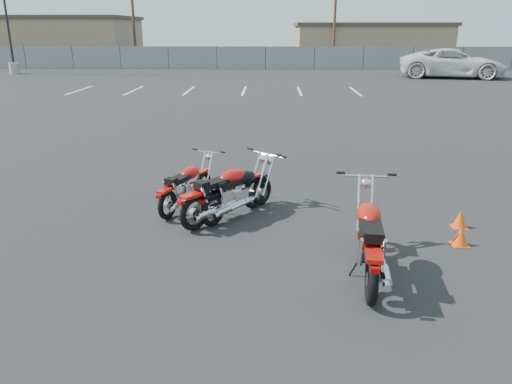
{
  "coord_description": "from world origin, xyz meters",
  "views": [
    {
      "loc": [
        0.42,
        -7.28,
        3.25
      ],
      "look_at": [
        0.2,
        0.6,
        0.65
      ],
      "focal_mm": 35.0,
      "sensor_mm": 36.0,
      "label": 1
    }
  ],
  "objects_px": {
    "motorcycle_second_black": "(238,192)",
    "motorcycle_third_red": "(226,193)",
    "motorcycle_rear_red": "(369,239)",
    "motorcycle_front_red": "(186,186)",
    "white_van": "(454,55)"
  },
  "relations": [
    {
      "from": "motorcycle_second_black",
      "to": "motorcycle_third_red",
      "type": "height_order",
      "value": "motorcycle_third_red"
    },
    {
      "from": "motorcycle_front_red",
      "to": "motorcycle_second_black",
      "type": "relative_size",
      "value": 1.03
    },
    {
      "from": "motorcycle_second_black",
      "to": "motorcycle_front_red",
      "type": "bearing_deg",
      "value": 160.21
    },
    {
      "from": "motorcycle_second_black",
      "to": "motorcycle_third_red",
      "type": "xyz_separation_m",
      "value": [
        -0.21,
        -0.18,
        0.04
      ]
    },
    {
      "from": "motorcycle_front_red",
      "to": "white_van",
      "type": "bearing_deg",
      "value": 62.13
    },
    {
      "from": "motorcycle_rear_red",
      "to": "motorcycle_third_red",
      "type": "bearing_deg",
      "value": 136.13
    },
    {
      "from": "motorcycle_second_black",
      "to": "motorcycle_rear_red",
      "type": "xyz_separation_m",
      "value": [
        1.92,
        -2.23,
        0.08
      ]
    },
    {
      "from": "motorcycle_front_red",
      "to": "motorcycle_third_red",
      "type": "relative_size",
      "value": 0.98
    },
    {
      "from": "motorcycle_second_black",
      "to": "motorcycle_third_red",
      "type": "bearing_deg",
      "value": -140.3
    },
    {
      "from": "motorcycle_third_red",
      "to": "motorcycle_rear_red",
      "type": "distance_m",
      "value": 2.96
    },
    {
      "from": "motorcycle_front_red",
      "to": "motorcycle_rear_red",
      "type": "distance_m",
      "value": 3.91
    },
    {
      "from": "motorcycle_second_black",
      "to": "motorcycle_third_red",
      "type": "distance_m",
      "value": 0.28
    },
    {
      "from": "motorcycle_rear_red",
      "to": "motorcycle_front_red",
      "type": "bearing_deg",
      "value": 138.45
    },
    {
      "from": "motorcycle_third_red",
      "to": "motorcycle_rear_red",
      "type": "height_order",
      "value": "motorcycle_rear_red"
    },
    {
      "from": "white_van",
      "to": "motorcycle_second_black",
      "type": "bearing_deg",
      "value": 165.39
    }
  ]
}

